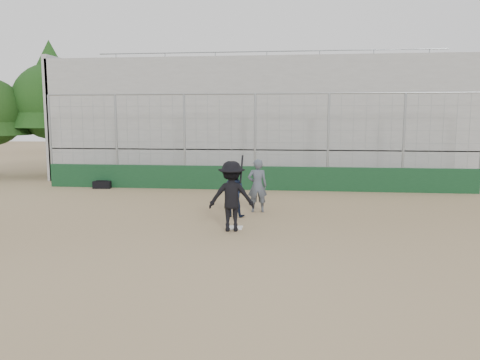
# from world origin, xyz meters

# --- Properties ---
(ground) EXTENTS (90.00, 90.00, 0.00)m
(ground) POSITION_xyz_m (0.00, 0.00, 0.00)
(ground) COLOR brown
(ground) RESTS_ON ground
(home_plate) EXTENTS (0.44, 0.44, 0.02)m
(home_plate) POSITION_xyz_m (0.00, 0.00, 0.01)
(home_plate) COLOR white
(home_plate) RESTS_ON ground
(backstop) EXTENTS (18.10, 0.25, 4.04)m
(backstop) POSITION_xyz_m (0.00, 7.00, 0.96)
(backstop) COLOR #10331A
(backstop) RESTS_ON ground
(bleachers) EXTENTS (20.25, 6.70, 6.98)m
(bleachers) POSITION_xyz_m (0.00, 11.95, 2.92)
(bleachers) COLOR gray
(bleachers) RESTS_ON ground
(tree_left) EXTENTS (4.48, 4.48, 7.00)m
(tree_left) POSITION_xyz_m (-11.00, 11.00, 4.39)
(tree_left) COLOR #382014
(tree_left) RESTS_ON ground
(batter_at_plate) EXTENTS (1.27, 0.84, 2.01)m
(batter_at_plate) POSITION_xyz_m (-0.03, -0.29, 0.94)
(batter_at_plate) COLOR black
(batter_at_plate) RESTS_ON ground
(catcher_crouched) EXTENTS (0.86, 0.74, 1.05)m
(catcher_crouched) POSITION_xyz_m (-0.22, 1.52, 0.52)
(catcher_crouched) COLOR black
(catcher_crouched) RESTS_ON ground
(umpire) EXTENTS (0.68, 0.50, 1.54)m
(umpire) POSITION_xyz_m (0.46, 2.30, 0.77)
(umpire) COLOR #48505B
(umpire) RESTS_ON ground
(equipment_bag) EXTENTS (0.77, 0.38, 0.36)m
(equipment_bag) POSITION_xyz_m (-6.56, 6.60, 0.16)
(equipment_bag) COLOR black
(equipment_bag) RESTS_ON ground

